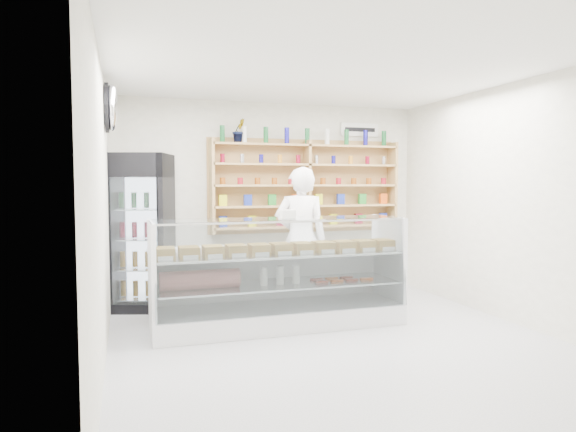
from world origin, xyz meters
name	(u,v)px	position (x,y,z in m)	size (l,w,h in m)	color
room	(339,206)	(0.00, 0.00, 1.40)	(5.00, 5.00, 5.00)	silver
display_counter	(278,296)	(-0.40, 0.80, 0.34)	(2.84, 0.85, 1.24)	white
shop_worker	(301,238)	(0.10, 1.49, 0.92)	(0.67, 0.44, 1.84)	white
drinks_cooler	(142,231)	(-1.85, 2.14, 1.01)	(0.90, 0.89, 2.01)	black
wall_shelving	(307,186)	(0.50, 2.34, 1.59)	(2.84, 0.28, 1.33)	tan
potted_plant	(239,131)	(-0.52, 2.34, 2.36)	(0.19, 0.15, 0.34)	#1E6626
security_mirror	(112,108)	(-2.17, 1.20, 2.45)	(0.15, 0.50, 0.50)	silver
wall_sign	(360,130)	(1.40, 2.47, 2.45)	(0.62, 0.03, 0.20)	white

